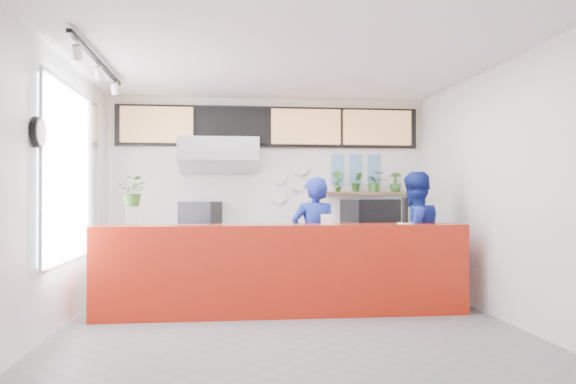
% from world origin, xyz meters
% --- Properties ---
extents(floor, '(5.00, 5.00, 0.00)m').
position_xyz_m(floor, '(0.00, 0.00, 0.00)').
color(floor, slate).
rests_on(floor, ground).
extents(ceiling, '(5.00, 5.00, 0.00)m').
position_xyz_m(ceiling, '(0.00, 0.00, 3.00)').
color(ceiling, silver).
extents(wall_back, '(5.00, 0.00, 5.00)m').
position_xyz_m(wall_back, '(0.00, 2.50, 1.50)').
color(wall_back, white).
rests_on(wall_back, ground).
extents(wall_left, '(0.00, 5.00, 5.00)m').
position_xyz_m(wall_left, '(-2.50, 0.00, 1.50)').
color(wall_left, white).
rests_on(wall_left, ground).
extents(wall_right, '(0.00, 5.00, 5.00)m').
position_xyz_m(wall_right, '(2.50, 0.00, 1.50)').
color(wall_right, white).
rests_on(wall_right, ground).
extents(service_counter, '(4.50, 0.60, 1.10)m').
position_xyz_m(service_counter, '(0.00, 0.40, 0.55)').
color(service_counter, '#A01A0B').
rests_on(service_counter, ground).
extents(cream_band, '(5.00, 0.02, 0.80)m').
position_xyz_m(cream_band, '(0.00, 2.49, 2.60)').
color(cream_band, beige).
rests_on(cream_band, wall_back).
extents(prep_bench, '(1.80, 0.60, 0.90)m').
position_xyz_m(prep_bench, '(-0.80, 2.20, 0.45)').
color(prep_bench, '#B2B5BA').
rests_on(prep_bench, ground).
extents(panini_oven, '(0.66, 0.66, 0.47)m').
position_xyz_m(panini_oven, '(-1.08, 2.20, 1.13)').
color(panini_oven, black).
rests_on(panini_oven, prep_bench).
extents(extraction_hood, '(1.20, 0.70, 0.35)m').
position_xyz_m(extraction_hood, '(-0.80, 2.15, 2.15)').
color(extraction_hood, '#B2B5BA').
rests_on(extraction_hood, ceiling).
extents(hood_lip, '(1.20, 0.69, 0.31)m').
position_xyz_m(hood_lip, '(-0.80, 2.15, 1.95)').
color(hood_lip, '#B2B5BA').
rests_on(hood_lip, ceiling).
extents(right_bench, '(1.80, 0.60, 0.90)m').
position_xyz_m(right_bench, '(1.50, 2.20, 0.45)').
color(right_bench, '#B2B5BA').
rests_on(right_bench, ground).
extents(espresso_machine, '(0.92, 0.78, 0.50)m').
position_xyz_m(espresso_machine, '(1.57, 2.20, 1.15)').
color(espresso_machine, black).
rests_on(espresso_machine, right_bench).
extents(espresso_tray, '(0.71, 0.58, 0.06)m').
position_xyz_m(espresso_tray, '(1.57, 2.20, 1.38)').
color(espresso_tray, '#AAADB1').
rests_on(espresso_tray, espresso_machine).
extents(herb_shelf, '(1.40, 0.18, 0.04)m').
position_xyz_m(herb_shelf, '(1.60, 2.40, 1.50)').
color(herb_shelf, brown).
rests_on(herb_shelf, wall_back).
extents(menu_board_far_left, '(1.10, 0.10, 0.55)m').
position_xyz_m(menu_board_far_left, '(-1.75, 2.38, 2.55)').
color(menu_board_far_left, tan).
rests_on(menu_board_far_left, wall_back).
extents(menu_board_mid_left, '(1.10, 0.10, 0.55)m').
position_xyz_m(menu_board_mid_left, '(-0.59, 2.38, 2.55)').
color(menu_board_mid_left, black).
rests_on(menu_board_mid_left, wall_back).
extents(menu_board_mid_right, '(1.10, 0.10, 0.55)m').
position_xyz_m(menu_board_mid_right, '(0.57, 2.38, 2.55)').
color(menu_board_mid_right, tan).
rests_on(menu_board_mid_right, wall_back).
extents(menu_board_far_right, '(1.10, 0.10, 0.55)m').
position_xyz_m(menu_board_far_right, '(1.73, 2.38, 2.55)').
color(menu_board_far_right, tan).
rests_on(menu_board_far_right, wall_back).
extents(soffit, '(4.80, 0.04, 0.65)m').
position_xyz_m(soffit, '(0.00, 2.46, 2.55)').
color(soffit, black).
rests_on(soffit, wall_back).
extents(window_pane, '(0.04, 2.20, 1.90)m').
position_xyz_m(window_pane, '(-2.47, 0.30, 1.70)').
color(window_pane, silver).
rests_on(window_pane, wall_left).
extents(window_frame, '(0.03, 2.30, 2.00)m').
position_xyz_m(window_frame, '(-2.45, 0.30, 1.70)').
color(window_frame, '#B2B5BA').
rests_on(window_frame, wall_left).
extents(wall_clock_rim, '(0.05, 0.30, 0.30)m').
position_xyz_m(wall_clock_rim, '(-2.46, -0.90, 2.05)').
color(wall_clock_rim, black).
rests_on(wall_clock_rim, wall_left).
extents(wall_clock_face, '(0.02, 0.26, 0.26)m').
position_xyz_m(wall_clock_face, '(-2.43, -0.90, 2.05)').
color(wall_clock_face, white).
rests_on(wall_clock_face, wall_left).
extents(track_rail, '(0.05, 2.40, 0.04)m').
position_xyz_m(track_rail, '(-2.10, 0.00, 2.94)').
color(track_rail, black).
rests_on(track_rail, ceiling).
extents(dec_plate_a, '(0.24, 0.03, 0.24)m').
position_xyz_m(dec_plate_a, '(0.15, 2.47, 1.75)').
color(dec_plate_a, silver).
rests_on(dec_plate_a, wall_back).
extents(dec_plate_b, '(0.24, 0.03, 0.24)m').
position_xyz_m(dec_plate_b, '(0.45, 2.47, 1.65)').
color(dec_plate_b, silver).
rests_on(dec_plate_b, wall_back).
extents(dec_plate_c, '(0.24, 0.03, 0.24)m').
position_xyz_m(dec_plate_c, '(0.15, 2.47, 1.45)').
color(dec_plate_c, silver).
rests_on(dec_plate_c, wall_back).
extents(dec_plate_d, '(0.24, 0.03, 0.24)m').
position_xyz_m(dec_plate_d, '(0.50, 2.47, 1.90)').
color(dec_plate_d, silver).
rests_on(dec_plate_d, wall_back).
extents(photo_frame_a, '(0.20, 0.02, 0.25)m').
position_xyz_m(photo_frame_a, '(1.10, 2.48, 2.00)').
color(photo_frame_a, '#598CBF').
rests_on(photo_frame_a, wall_back).
extents(photo_frame_b, '(0.20, 0.02, 0.25)m').
position_xyz_m(photo_frame_b, '(1.40, 2.48, 2.00)').
color(photo_frame_b, '#598CBF').
rests_on(photo_frame_b, wall_back).
extents(photo_frame_c, '(0.20, 0.02, 0.25)m').
position_xyz_m(photo_frame_c, '(1.70, 2.48, 2.00)').
color(photo_frame_c, '#598CBF').
rests_on(photo_frame_c, wall_back).
extents(photo_frame_d, '(0.20, 0.02, 0.25)m').
position_xyz_m(photo_frame_d, '(1.10, 2.48, 1.75)').
color(photo_frame_d, '#598CBF').
rests_on(photo_frame_d, wall_back).
extents(photo_frame_e, '(0.20, 0.02, 0.25)m').
position_xyz_m(photo_frame_e, '(1.40, 2.48, 1.75)').
color(photo_frame_e, '#598CBF').
rests_on(photo_frame_e, wall_back).
extents(photo_frame_f, '(0.20, 0.02, 0.25)m').
position_xyz_m(photo_frame_f, '(1.70, 2.48, 1.75)').
color(photo_frame_f, '#598CBF').
rests_on(photo_frame_f, wall_back).
extents(staff_center, '(0.64, 0.43, 1.70)m').
position_xyz_m(staff_center, '(0.49, 0.96, 0.85)').
color(staff_center, navy).
rests_on(staff_center, ground).
extents(staff_right, '(1.05, 0.95, 1.78)m').
position_xyz_m(staff_right, '(1.83, 0.88, 0.89)').
color(staff_right, navy).
rests_on(staff_right, ground).
extents(herb_a, '(0.22, 0.19, 0.34)m').
position_xyz_m(herb_a, '(1.09, 2.40, 1.69)').
color(herb_a, '#2F6122').
rests_on(herb_a, herb_shelf).
extents(herb_b, '(0.18, 0.15, 0.31)m').
position_xyz_m(herb_b, '(1.40, 2.40, 1.68)').
color(herb_b, '#2F6122').
rests_on(herb_b, herb_shelf).
extents(herb_c, '(0.30, 0.27, 0.32)m').
position_xyz_m(herb_c, '(1.69, 2.40, 1.68)').
color(herb_c, '#2F6122').
rests_on(herb_c, herb_shelf).
extents(herb_d, '(0.22, 0.20, 0.32)m').
position_xyz_m(herb_d, '(2.04, 2.40, 1.68)').
color(herb_d, '#2F6122').
rests_on(herb_d, herb_shelf).
extents(glass_vase, '(0.22, 0.22, 0.24)m').
position_xyz_m(glass_vase, '(-1.78, 0.40, 1.22)').
color(glass_vase, silver).
rests_on(glass_vase, service_counter).
extents(basil_vase, '(0.40, 0.37, 0.36)m').
position_xyz_m(basil_vase, '(-1.78, 0.40, 1.50)').
color(basil_vase, '#2F6122').
rests_on(basil_vase, glass_vase).
extents(napkin_holder, '(0.16, 0.11, 0.13)m').
position_xyz_m(napkin_holder, '(0.54, 0.33, 1.16)').
color(napkin_holder, silver).
rests_on(napkin_holder, service_counter).
extents(white_plate, '(0.26, 0.26, 0.02)m').
position_xyz_m(white_plate, '(1.54, 0.37, 1.11)').
color(white_plate, silver).
rests_on(white_plate, service_counter).
extents(pepper_mill, '(0.10, 0.10, 0.32)m').
position_xyz_m(pepper_mill, '(1.54, 0.37, 1.27)').
color(pepper_mill, black).
rests_on(pepper_mill, white_plate).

